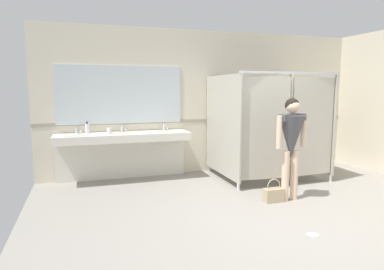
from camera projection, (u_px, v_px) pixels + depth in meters
name	position (u px, v px, depth m)	size (l,w,h in m)	color
ground_plane	(292.00, 222.00, 4.49)	(6.85, 6.25, 0.10)	gray
wall_back	(212.00, 102.00, 7.02)	(6.85, 0.12, 2.83)	beige
wall_back_tile_band	(213.00, 120.00, 7.00)	(6.85, 0.01, 0.06)	#9E937F
vanity_counter	(123.00, 145.00, 6.28)	(2.40, 0.58, 1.00)	silver
mirror_panel	(120.00, 95.00, 6.35)	(2.30, 0.02, 1.07)	silver
bathroom_stalls	(273.00, 124.00, 6.33)	(1.91, 1.56, 1.97)	#B2AD9E
person_standing	(291.00, 137.00, 5.10)	(0.55, 0.45, 1.55)	beige
handbag	(273.00, 194.00, 5.11)	(0.29, 0.14, 0.36)	tan
soap_dispenser	(87.00, 128.00, 6.12)	(0.07, 0.07, 0.21)	white
paper_cup	(109.00, 131.00, 6.02)	(0.07, 0.07, 0.11)	white
floor_drain_cover	(313.00, 234.00, 3.97)	(0.14, 0.14, 0.01)	#B7BABF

